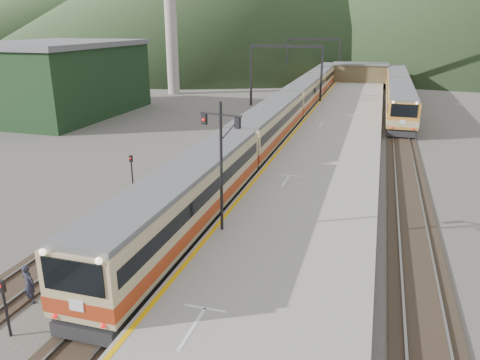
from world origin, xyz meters
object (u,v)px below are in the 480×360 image
(main_train, at_px, (290,108))
(second_train, at_px, (398,91))
(signal_mast, at_px, (221,154))
(worker, at_px, (29,284))

(main_train, height_order, second_train, second_train)
(signal_mast, bearing_deg, worker, -130.91)
(second_train, bearing_deg, main_train, -124.87)
(second_train, height_order, worker, second_train)
(signal_mast, distance_m, worker, 9.84)
(worker, bearing_deg, signal_mast, -116.55)
(signal_mast, xyz_separation_m, worker, (-5.87, -6.78, -4.05))
(second_train, xyz_separation_m, worker, (-15.15, -53.11, -1.19))
(main_train, distance_m, signal_mast, 30.05)
(second_train, height_order, signal_mast, signal_mast)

